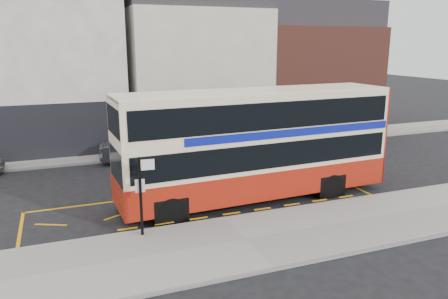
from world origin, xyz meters
name	(u,v)px	position (x,y,z in m)	size (l,w,h in m)	color
ground	(221,218)	(0.00, 0.00, 0.00)	(120.00, 120.00, 0.00)	black
pavement	(245,241)	(0.00, -2.30, 0.07)	(40.00, 4.00, 0.15)	gray
kerb	(224,219)	(0.00, -0.38, 0.07)	(40.00, 0.15, 0.15)	gray
far_pavement	(157,151)	(0.00, 11.00, 0.07)	(50.00, 3.00, 0.15)	gray
road_markings	(207,203)	(0.00, 1.60, 0.01)	(14.00, 3.40, 0.01)	orange
terrace_left	(51,61)	(-5.50, 14.99, 5.32)	(8.00, 8.01, 11.80)	white
terrace_green_shop	(191,63)	(3.50, 14.99, 5.07)	(9.00, 8.01, 11.30)	silver
terrace_right	(304,68)	(12.50, 14.99, 4.57)	(9.00, 8.01, 10.30)	brown
double_decker_bus	(257,143)	(2.14, 1.43, 2.41)	(11.58, 3.15, 4.58)	#FFEEC2
bus_stop_post	(142,188)	(-3.04, -0.74, 1.79)	(0.67, 0.14, 2.69)	black
car_grey	(141,148)	(-1.25, 9.24, 0.74)	(1.57, 4.49, 1.48)	#3A3C41
car_white	(317,137)	(9.71, 8.48, 0.69)	(1.93, 4.76, 1.38)	silver
street_tree_right	(242,95)	(5.51, 10.81, 3.21)	(2.18, 2.18, 4.72)	black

